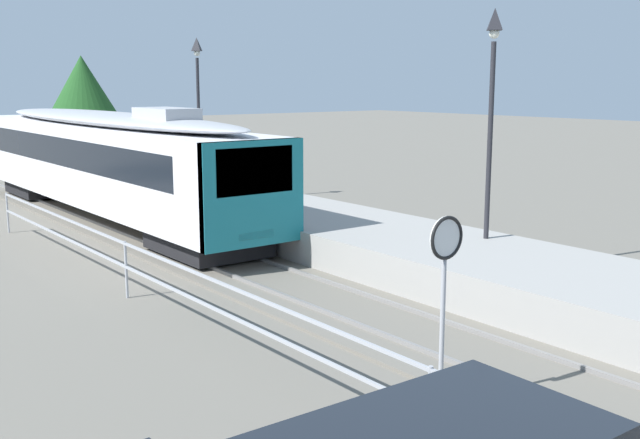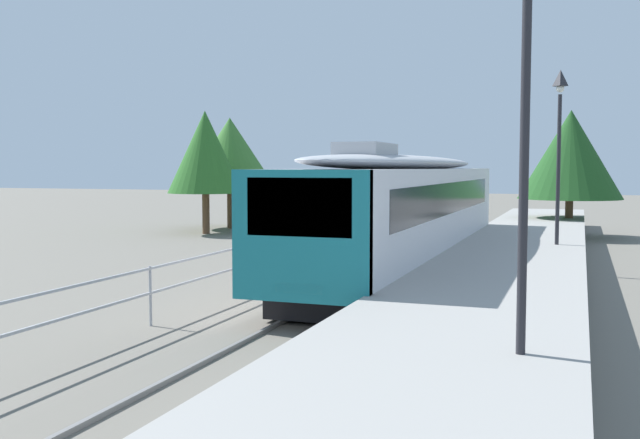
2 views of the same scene
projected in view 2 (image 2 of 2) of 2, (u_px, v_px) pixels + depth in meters
name	position (u px, v px, depth m)	size (l,w,h in m)	color
ground_plane	(188.00, 318.00, 16.02)	(160.00, 160.00, 0.00)	#6B665B
track_rails	(317.00, 326.00, 15.01)	(3.20, 60.00, 0.14)	#6B665B
commuter_train	(406.00, 205.00, 22.42)	(2.82, 18.35, 3.74)	silver
station_platform	(478.00, 317.00, 13.89)	(3.90, 60.00, 0.90)	#999691
platform_lamp_mid_platform	(526.00, 59.00, 9.10)	(0.34, 0.34, 5.35)	#232328
platform_lamp_far_end	(559.00, 123.00, 22.38)	(0.34, 0.34, 5.35)	#232328
tree_behind_carpark	(230.00, 155.00, 39.30)	(5.22, 5.22, 5.94)	brown
tree_behind_station_far	(205.00, 152.00, 36.01)	(3.73, 3.73, 6.06)	brown
tree_distant_left	(570.00, 155.00, 34.19)	(4.77, 4.77, 5.96)	brown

